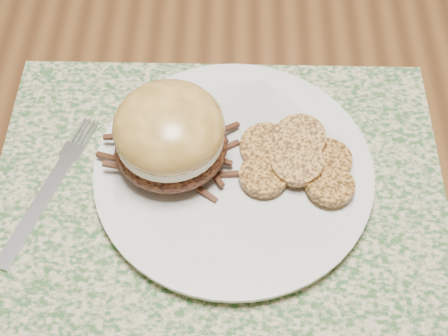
{
  "coord_description": "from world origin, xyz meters",
  "views": [
    {
      "loc": [
        0.26,
        -0.5,
        1.28
      ],
      "look_at": [
        0.25,
        -0.17,
        0.79
      ],
      "focal_mm": 50.0,
      "sensor_mm": 36.0,
      "label": 1
    }
  ],
  "objects_px": {
    "dinner_plate": "(234,172)",
    "pork_sandwich": "(170,135)",
    "dining_table": "(31,103)",
    "fork": "(50,188)"
  },
  "relations": [
    {
      "from": "dining_table",
      "to": "pork_sandwich",
      "type": "height_order",
      "value": "pork_sandwich"
    },
    {
      "from": "dining_table",
      "to": "dinner_plate",
      "type": "height_order",
      "value": "dinner_plate"
    },
    {
      "from": "pork_sandwich",
      "to": "dining_table",
      "type": "bearing_deg",
      "value": 133.87
    },
    {
      "from": "dinner_plate",
      "to": "dining_table",
      "type": "bearing_deg",
      "value": 148.36
    },
    {
      "from": "dinner_plate",
      "to": "pork_sandwich",
      "type": "height_order",
      "value": "pork_sandwich"
    },
    {
      "from": "dinner_plate",
      "to": "pork_sandwich",
      "type": "xyz_separation_m",
      "value": [
        -0.06,
        0.01,
        0.05
      ]
    },
    {
      "from": "dining_table",
      "to": "fork",
      "type": "relative_size",
      "value": 8.4
    },
    {
      "from": "pork_sandwich",
      "to": "fork",
      "type": "distance_m",
      "value": 0.14
    },
    {
      "from": "dining_table",
      "to": "pork_sandwich",
      "type": "bearing_deg",
      "value": -37.27
    },
    {
      "from": "dining_table",
      "to": "pork_sandwich",
      "type": "relative_size",
      "value": 12.13
    }
  ]
}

